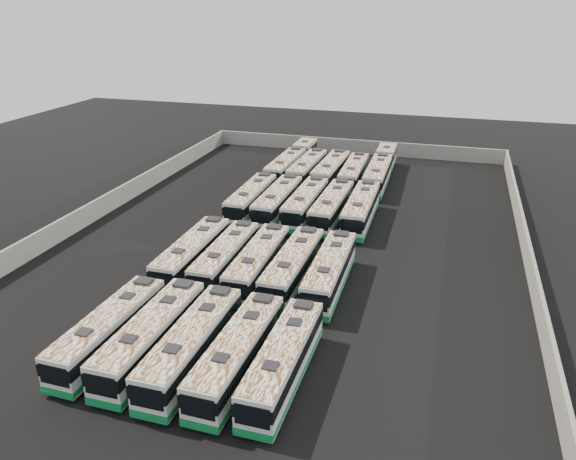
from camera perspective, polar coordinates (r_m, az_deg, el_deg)
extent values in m
plane|color=black|center=(56.02, 0.06, -1.42)|extent=(140.00, 140.00, 0.00)
cube|color=slate|center=(89.25, 6.80, 8.42)|extent=(45.20, 0.30, 2.20)
cube|color=slate|center=(54.19, 23.33, -3.00)|extent=(0.30, 73.20, 2.20)
cube|color=slate|center=(65.09, -19.12, 1.84)|extent=(0.30, 73.20, 2.20)
cube|color=#BBBCB6|center=(41.09, -17.69, -9.71)|extent=(2.58, 11.28, 2.57)
cube|color=#107439|center=(41.59, -17.53, -10.81)|extent=(2.63, 11.33, 0.39)
cube|color=black|center=(40.88, -17.76, -9.21)|extent=(2.64, 11.34, 0.86)
cube|color=black|center=(37.38, -22.72, -13.50)|extent=(2.06, 0.10, 1.36)
cube|color=#107439|center=(38.20, -22.39, -15.25)|extent=(2.34, 0.15, 0.26)
cube|color=silver|center=(40.43, -17.91, -8.13)|extent=(2.53, 11.06, 0.07)
cube|color=black|center=(38.74, -20.01, -9.72)|extent=(0.91, 0.91, 0.13)
cube|color=black|center=(42.11, -16.02, -6.44)|extent=(0.91, 0.91, 0.13)
cube|color=black|center=(43.72, -14.44, -5.06)|extent=(1.24, 1.06, 0.24)
cylinder|color=black|center=(39.98, -21.66, -13.29)|extent=(0.28, 0.94, 0.94)
cylinder|color=black|center=(38.87, -19.29, -14.04)|extent=(0.28, 0.94, 0.94)
cylinder|color=black|center=(44.66, -15.97, -8.43)|extent=(0.28, 0.94, 0.94)
cylinder|color=black|center=(43.67, -13.75, -8.94)|extent=(0.28, 0.94, 0.94)
cube|color=#BBBCB6|center=(39.58, -13.70, -10.47)|extent=(2.50, 11.65, 2.67)
cube|color=#107439|center=(40.11, -13.57, -11.64)|extent=(2.55, 11.70, 0.41)
cube|color=black|center=(39.35, -13.76, -9.94)|extent=(2.56, 11.71, 0.89)
cube|color=black|center=(35.50, -18.55, -14.79)|extent=(2.13, 0.07, 1.41)
cube|color=#107439|center=(36.40, -18.25, -16.65)|extent=(2.42, 0.12, 0.27)
cube|color=silver|center=(38.87, -13.88, -8.79)|extent=(2.45, 11.42, 0.07)
cube|color=black|center=(37.01, -15.90, -10.58)|extent=(0.93, 0.93, 0.14)
cube|color=black|center=(40.70, -12.10, -6.92)|extent=(0.93, 0.93, 0.14)
cube|color=black|center=(42.45, -10.62, -5.41)|extent=(1.27, 1.07, 0.25)
cylinder|color=black|center=(38.24, -17.76, -14.46)|extent=(0.28, 0.97, 0.97)
cylinder|color=black|center=(37.24, -15.02, -15.23)|extent=(0.28, 0.97, 0.97)
cylinder|color=black|center=(43.36, -12.30, -9.02)|extent=(0.28, 0.97, 0.97)
cylinder|color=black|center=(42.48, -9.81, -9.53)|extent=(0.28, 0.97, 0.97)
cube|color=#BBBCB6|center=(38.14, -9.73, -11.50)|extent=(2.45, 11.63, 2.66)
cube|color=#107439|center=(38.69, -9.64, -12.70)|extent=(2.50, 11.68, 0.41)
cube|color=black|center=(37.90, -9.78, -10.95)|extent=(2.51, 11.69, 0.89)
cube|color=black|center=(33.91, -14.23, -16.22)|extent=(2.13, 0.07, 1.40)
cube|color=#107439|center=(34.85, -13.99, -18.12)|extent=(2.42, 0.11, 0.27)
cube|color=silver|center=(37.40, -9.87, -9.77)|extent=(2.41, 11.40, 0.07)
cube|color=black|center=(35.48, -11.72, -11.72)|extent=(0.92, 0.92, 0.14)
cube|color=black|center=(39.30, -8.24, -7.77)|extent=(0.92, 0.92, 0.14)
cube|color=black|center=(41.10, -6.90, -6.16)|extent=(1.26, 1.07, 0.25)
cylinder|color=black|center=(36.68, -13.74, -15.76)|extent=(0.27, 0.97, 0.97)
cylinder|color=black|center=(35.82, -10.74, -16.53)|extent=(0.27, 0.97, 0.97)
cylinder|color=black|center=(41.96, -8.68, -9.89)|extent=(0.27, 0.97, 0.97)
cylinder|color=black|center=(41.21, -6.02, -10.40)|extent=(0.27, 0.97, 0.97)
cube|color=#BBBCB6|center=(37.05, -5.14, -12.43)|extent=(2.62, 11.47, 2.62)
cube|color=#107439|center=(37.60, -5.09, -13.62)|extent=(2.68, 11.52, 0.40)
cube|color=black|center=(36.80, -5.16, -11.88)|extent=(2.69, 11.53, 0.88)
cube|color=black|center=(32.78, -9.20, -17.39)|extent=(2.09, 0.11, 1.38)
cube|color=#107439|center=(33.73, -9.03, -19.28)|extent=(2.38, 0.15, 0.27)
cube|color=silver|center=(36.29, -5.22, -10.71)|extent=(2.57, 11.24, 0.07)
cube|color=black|center=(34.36, -6.88, -12.74)|extent=(0.92, 0.92, 0.13)
cube|color=black|center=(38.20, -3.75, -8.63)|extent=(0.92, 0.92, 0.13)
cube|color=black|center=(40.00, -2.56, -6.96)|extent=(1.26, 1.07, 0.25)
cylinder|color=black|center=(35.50, -9.03, -16.82)|extent=(0.29, 0.96, 0.95)
cylinder|color=black|center=(34.79, -5.87, -17.59)|extent=(0.29, 0.96, 0.95)
cylinder|color=black|center=(40.81, -4.42, -10.71)|extent=(0.29, 0.96, 0.95)
cylinder|color=black|center=(40.19, -1.67, -11.23)|extent=(0.29, 0.96, 0.95)
cube|color=#BBBCB6|center=(36.32, -0.49, -13.19)|extent=(2.41, 11.24, 2.57)
cube|color=#107439|center=(36.88, -0.49, -14.37)|extent=(2.46, 11.29, 0.39)
cube|color=black|center=(36.07, -0.49, -12.64)|extent=(2.47, 11.30, 0.86)
cube|color=black|center=(31.97, -3.68, -18.39)|extent=(2.06, 0.07, 1.36)
cube|color=#107439|center=(32.93, -3.62, -20.27)|extent=(2.34, 0.11, 0.26)
cube|color=silver|center=(35.56, -0.50, -11.48)|extent=(2.36, 11.01, 0.07)
cube|color=black|center=(33.60, -1.80, -13.60)|extent=(0.89, 0.89, 0.13)
cube|color=black|center=(37.49, 0.65, -9.33)|extent=(0.89, 0.89, 0.13)
cube|color=black|center=(39.32, 1.58, -7.61)|extent=(1.22, 1.04, 0.24)
cylinder|color=black|center=(34.63, -4.01, -17.75)|extent=(0.27, 0.94, 0.94)
cylinder|color=black|center=(34.12, -0.70, -18.43)|extent=(0.27, 0.94, 0.94)
cylinder|color=black|center=(40.03, -0.31, -11.39)|extent=(0.27, 0.94, 0.94)
cylinder|color=black|center=(39.58, 2.52, -11.85)|extent=(0.27, 0.94, 0.94)
cube|color=#BBBCB6|center=(50.65, -9.68, -2.44)|extent=(2.47, 11.57, 2.65)
cube|color=#107439|center=(51.06, -9.61, -3.42)|extent=(2.52, 11.62, 0.40)
cube|color=black|center=(50.46, -9.72, -1.99)|extent=(2.53, 11.63, 0.89)
cube|color=black|center=(45.94, -12.80, -5.01)|extent=(2.12, 0.07, 1.40)
cube|color=#107439|center=(46.63, -12.65, -6.62)|extent=(2.41, 0.11, 0.27)
cube|color=silver|center=(50.09, -9.78, -1.04)|extent=(2.42, 11.34, 0.07)
cube|color=black|center=(48.00, -11.09, -2.10)|extent=(0.92, 0.92, 0.13)
cube|color=black|center=(52.16, -8.60, 0.14)|extent=(0.92, 0.92, 0.13)
cube|color=black|center=(54.08, -7.60, 1.09)|extent=(1.26, 1.07, 0.25)
cylinder|color=black|center=(48.70, -12.55, -5.30)|extent=(0.27, 0.96, 0.96)
cylinder|color=black|center=(47.80, -10.37, -5.67)|extent=(0.27, 0.96, 0.96)
cylinder|color=black|center=(54.56, -8.93, -1.85)|extent=(0.27, 0.96, 0.96)
cylinder|color=black|center=(53.77, -6.93, -2.11)|extent=(0.27, 0.96, 0.96)
cube|color=#BBBCB6|center=(49.62, -6.36, -2.86)|extent=(2.49, 11.22, 2.56)
cube|color=#107439|center=(50.03, -6.31, -3.82)|extent=(2.54, 11.27, 0.39)
cube|color=black|center=(49.44, -6.38, -2.41)|extent=(2.55, 11.28, 0.86)
cube|color=black|center=(44.92, -9.04, -5.47)|extent=(2.05, 0.09, 1.35)
cube|color=#107439|center=(45.60, -8.93, -7.05)|extent=(2.33, 0.13, 0.26)
cube|color=silver|center=(49.07, -6.43, -1.48)|extent=(2.44, 11.00, 0.07)
cube|color=black|center=(46.98, -7.54, -2.55)|extent=(0.90, 0.90, 0.13)
cube|color=black|center=(51.13, -5.41, -0.30)|extent=(0.90, 0.90, 0.13)
cube|color=black|center=(53.04, -4.55, 0.66)|extent=(1.23, 1.04, 0.24)
cylinder|color=black|center=(47.60, -9.02, -5.73)|extent=(0.27, 0.94, 0.93)
cylinder|color=black|center=(46.86, -6.79, -6.08)|extent=(0.27, 0.94, 0.93)
cylinder|color=black|center=(53.45, -5.88, -2.24)|extent=(0.27, 0.94, 0.93)
cylinder|color=black|center=(52.79, -3.86, -2.50)|extent=(0.27, 0.94, 0.93)
cube|color=#BBBCB6|center=(48.42, -3.07, -3.38)|extent=(2.60, 11.47, 2.62)
cube|color=#107439|center=(48.85, -3.05, -4.38)|extent=(2.66, 11.52, 0.40)
cube|color=black|center=(48.23, -3.08, -2.91)|extent=(2.67, 11.53, 0.88)
cube|color=black|center=(43.50, -5.47, -6.20)|extent=(2.10, 0.10, 1.38)
cube|color=#107439|center=(44.22, -5.40, -7.85)|extent=(2.38, 0.15, 0.27)
cube|color=silver|center=(47.85, -3.10, -1.94)|extent=(2.55, 11.24, 0.07)
cube|color=black|center=(45.66, -4.10, -3.09)|extent=(0.92, 0.92, 0.13)
cube|color=black|center=(49.99, -2.20, -0.68)|extent=(0.92, 0.92, 0.13)
cube|color=black|center=(51.98, -1.44, 0.33)|extent=(1.26, 1.07, 0.25)
cylinder|color=black|center=(46.23, -5.68, -6.44)|extent=(0.29, 0.96, 0.95)
cylinder|color=black|center=(45.61, -3.27, -6.79)|extent=(0.29, 0.96, 0.95)
cylinder|color=black|center=(52.34, -2.84, -2.69)|extent=(0.29, 0.96, 0.95)
cylinder|color=black|center=(51.79, -0.70, -2.96)|extent=(0.29, 0.96, 0.95)
cube|color=#BBBCB6|center=(47.58, 0.51, -3.81)|extent=(2.53, 11.58, 2.65)
cube|color=#107439|center=(48.02, 0.50, -4.84)|extent=(2.58, 11.63, 0.40)
cube|color=black|center=(47.39, 0.51, -3.33)|extent=(2.59, 11.64, 0.89)
cube|color=black|center=(42.56, -1.76, -6.76)|extent=(2.12, 0.08, 1.40)
cube|color=#107439|center=(43.31, -1.74, -8.46)|extent=(2.41, 0.13, 0.27)
cube|color=silver|center=(47.00, 0.51, -2.33)|extent=(2.48, 11.35, 0.07)
cube|color=black|center=(44.76, -0.43, -3.54)|extent=(0.92, 0.92, 0.13)
cube|color=black|center=(49.18, 1.37, -1.03)|extent=(0.92, 0.92, 0.13)
cube|color=black|center=(51.21, 2.08, 0.01)|extent=(1.26, 1.07, 0.25)
cylinder|color=black|center=(45.32, -2.12, -6.96)|extent=(0.28, 0.97, 0.96)
cylinder|color=black|center=(44.76, 0.40, -7.36)|extent=(0.28, 0.97, 0.96)
cylinder|color=black|center=(51.55, 0.59, -3.08)|extent=(0.28, 0.97, 0.96)
cylinder|color=black|center=(51.06, 2.81, -3.37)|extent=(0.28, 0.97, 0.96)
cube|color=#BBBCB6|center=(46.96, 4.25, -4.27)|extent=(2.55, 11.49, 2.63)
cube|color=#107439|center=(47.40, 4.22, -5.31)|extent=(2.61, 11.54, 0.40)
cube|color=black|center=(46.77, 4.27, -3.80)|extent=(2.62, 11.55, 0.88)
cube|color=black|center=(41.87, 2.64, -7.34)|extent=(2.10, 0.09, 1.38)
cube|color=#107439|center=(42.62, 2.60, -9.04)|extent=(2.39, 0.13, 0.27)
cube|color=silver|center=(46.37, 4.30, -2.80)|extent=(2.50, 11.26, 0.07)
cube|color=black|center=(44.11, 3.63, -4.05)|extent=(0.92, 0.92, 0.13)
cube|color=black|center=(48.58, 4.91, -1.46)|extent=(0.92, 0.92, 0.13)
cube|color=black|center=(50.63, 5.42, -0.39)|extent=(1.26, 1.07, 0.25)
cylinder|color=black|center=(44.56, 1.94, -7.52)|extent=(0.28, 0.96, 0.95)
cylinder|color=black|center=(44.20, 4.53, -7.87)|extent=(0.28, 0.96, 0.95)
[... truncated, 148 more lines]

